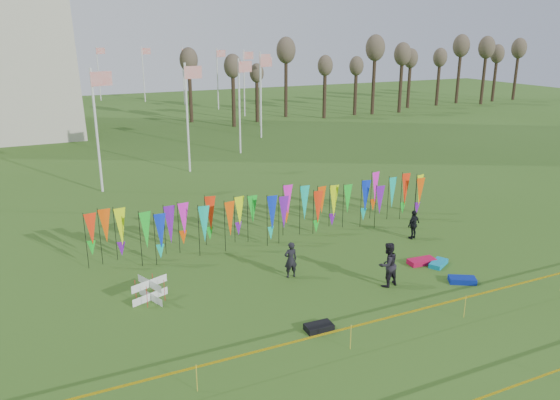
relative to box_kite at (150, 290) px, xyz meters
name	(u,v)px	position (x,y,z in m)	size (l,w,h in m)	color
ground	(365,311)	(7.19, -4.30, -0.45)	(160.00, 160.00, 0.00)	#2E5117
banner_row	(280,208)	(7.47, 3.92, 1.19)	(18.64, 0.64, 2.52)	black
caution_tape_near	(392,318)	(6.97, -6.23, 0.32)	(26.00, 0.02, 0.90)	yellow
caution_tape_far	(494,395)	(6.97, -10.80, 0.32)	(26.00, 0.02, 0.90)	yellow
tree_line	(386,63)	(39.19, 39.70, 5.72)	(53.92, 1.92, 7.84)	#34281A
box_kite	(150,290)	(0.00, 0.00, 0.00)	(0.82, 0.82, 0.91)	red
person_left	(291,260)	(5.96, -0.38, 0.35)	(0.59, 0.43, 1.61)	black
person_mid	(388,265)	(9.22, -2.82, 0.50)	(0.93, 0.57, 1.91)	black
person_right	(414,224)	(13.64, 1.08, 0.30)	(0.89, 0.51, 1.52)	black
kite_bag_blue	(462,280)	(12.29, -3.94, -0.34)	(1.10, 0.58, 0.23)	#092093
kite_bag_red	(422,261)	(12.00, -1.66, -0.34)	(1.27, 0.58, 0.23)	#BB0C3B
kite_bag_black	(319,327)	(4.94, -4.74, -0.34)	(0.98, 0.57, 0.23)	black
kite_bag_teal	(438,263)	(12.55, -2.15, -0.35)	(1.09, 0.52, 0.21)	#0D90BC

